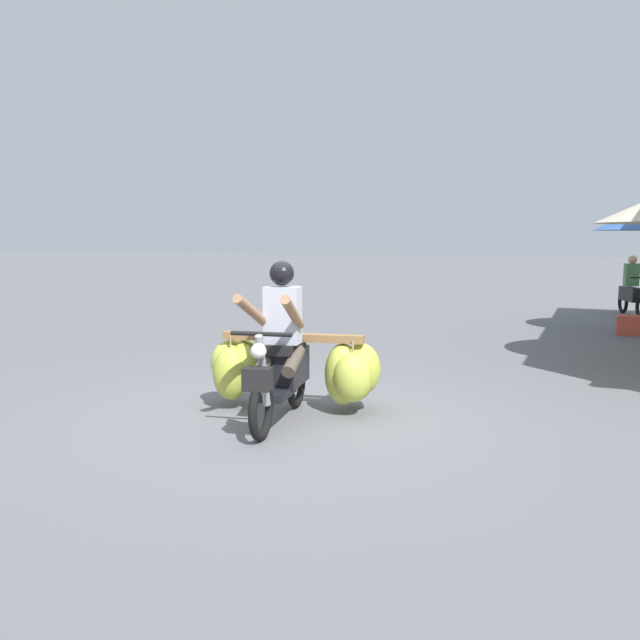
% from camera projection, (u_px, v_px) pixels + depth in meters
% --- Properties ---
extents(ground_plane, '(120.00, 120.00, 0.00)m').
position_uv_depth(ground_plane, '(296.00, 417.00, 6.74)').
color(ground_plane, slate).
extents(motorbike_main_loaded, '(1.94, 1.93, 1.58)m').
position_uv_depth(motorbike_main_loaded, '(294.00, 365.00, 6.86)').
color(motorbike_main_loaded, black).
rests_on(motorbike_main_loaded, ground).
extents(motorbike_distant_ahead_left, '(0.69, 1.57, 1.40)m').
position_uv_depth(motorbike_distant_ahead_left, '(631.00, 291.00, 15.43)').
color(motorbike_distant_ahead_left, black).
rests_on(motorbike_distant_ahead_left, ground).
extents(produce_crate, '(0.56, 0.40, 0.36)m').
position_uv_depth(produce_crate, '(633.00, 325.00, 12.42)').
color(produce_crate, '#CC4C38').
rests_on(produce_crate, ground).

